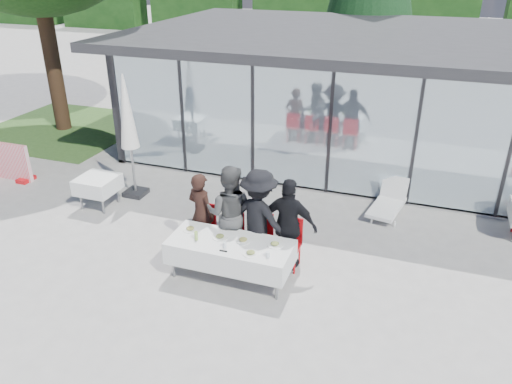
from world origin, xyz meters
TOP-DOWN VIEW (x-y plane):
  - ground at (0.00, 0.00)m, footprint 90.00×90.00m
  - pavilion at (2.00, 8.16)m, footprint 14.80×8.80m
  - treeline at (-2.00, 28.00)m, footprint 62.50×2.00m
  - dining_table at (0.13, -0.07)m, footprint 2.26×0.96m
  - diner_a at (-0.75, 0.59)m, footprint 0.77×0.77m
  - diner_chair_a at (-0.75, 0.68)m, footprint 0.44×0.44m
  - diner_b at (-0.15, 0.59)m, footprint 1.06×1.06m
  - diner_chair_b at (-0.15, 0.68)m, footprint 0.44×0.44m
  - diner_c at (0.45, 0.59)m, footprint 1.53×1.53m
  - diner_chair_c at (0.45, 0.68)m, footprint 0.44×0.44m
  - diner_d at (1.03, 0.59)m, footprint 1.12×1.12m
  - diner_chair_d at (1.03, 0.68)m, footprint 0.44×0.44m
  - plate_a at (-0.74, 0.08)m, footprint 0.28×0.28m
  - plate_b at (-0.10, -0.00)m, footprint 0.28×0.28m
  - plate_c at (0.34, 0.03)m, footprint 0.28×0.28m
  - plate_d at (0.92, 0.08)m, footprint 0.28×0.28m
  - plate_extra at (0.61, -0.33)m, footprint 0.28×0.28m
  - juice_bottle at (-0.48, -0.20)m, footprint 0.06×0.06m
  - drinking_glasses at (0.51, -0.29)m, footprint 0.88×0.11m
  - folded_eyeglasses at (0.13, -0.40)m, footprint 0.14×0.03m
  - spare_table_left at (-3.88, 1.55)m, footprint 0.86×0.86m
  - market_umbrella at (-3.41, 2.35)m, footprint 0.50×0.50m
  - lounger at (2.59, 3.56)m, footprint 0.83×1.42m
  - grass_patch at (-8.50, 6.00)m, footprint 5.00×5.00m

SIDE VIEW (x-z plane):
  - ground at x=0.00m, z-range 0.00..0.00m
  - grass_patch at x=-8.50m, z-range 0.00..0.02m
  - lounger at x=2.59m, z-range -0.10..0.62m
  - diner_chair_a at x=-0.75m, z-range 0.05..1.03m
  - diner_chair_b at x=-0.15m, z-range 0.05..1.03m
  - diner_chair_c at x=0.45m, z-range 0.05..1.03m
  - diner_chair_d at x=1.03m, z-range 0.05..1.03m
  - dining_table at x=0.13m, z-range 0.16..0.91m
  - spare_table_left at x=-3.88m, z-range 0.18..0.92m
  - folded_eyeglasses at x=0.13m, z-range 0.75..0.76m
  - plate_a at x=-0.74m, z-range 0.74..0.81m
  - plate_b at x=-0.10m, z-range 0.74..0.81m
  - plate_c at x=0.34m, z-range 0.74..0.81m
  - plate_d at x=0.92m, z-range 0.74..0.81m
  - plate_extra at x=0.61m, z-range 0.74..0.81m
  - drinking_glasses at x=0.51m, z-range 0.75..0.85m
  - juice_bottle at x=-0.48m, z-range 0.75..0.92m
  - diner_a at x=-0.75m, z-range 0.00..1.69m
  - diner_d at x=1.03m, z-range 0.00..1.83m
  - diner_c at x=0.45m, z-range 0.00..1.93m
  - diner_b at x=-0.15m, z-range 0.00..1.93m
  - market_umbrella at x=-3.41m, z-range 0.45..3.45m
  - pavilion at x=2.00m, z-range 0.43..3.87m
  - treeline at x=-2.00m, z-range 0.00..4.40m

